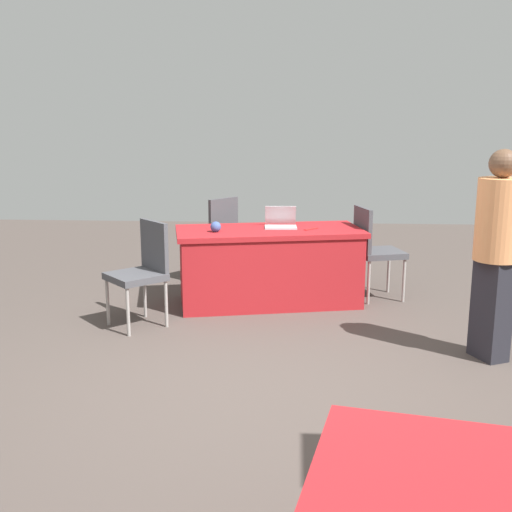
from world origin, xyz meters
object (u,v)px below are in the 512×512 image
object	(u,v)px
table_foreground	(269,266)
person_attendee_standing	(497,246)
chair_tucked_right	(143,267)
yarn_ball	(216,227)
scissors_red	(311,229)
laptop_silver	(281,223)
chair_tucked_left	(374,247)
chair_aisle	(216,233)

from	to	relation	value
table_foreground	person_attendee_standing	bearing A→B (deg)	141.82
chair_tucked_right	person_attendee_standing	size ratio (longest dim) A/B	0.58
yarn_ball	scissors_red	world-z (taller)	yarn_ball
laptop_silver	scissors_red	world-z (taller)	laptop_silver
chair_tucked_left	yarn_ball	world-z (taller)	chair_tucked_left
person_attendee_standing	chair_tucked_left	bearing A→B (deg)	179.21
laptop_silver	scissors_red	xyz separation A→B (m)	(-0.31, 0.11, -0.04)
chair_tucked_right	chair_aisle	world-z (taller)	chair_aisle
chair_tucked_right	laptop_silver	distance (m)	1.52
chair_tucked_right	table_foreground	bearing A→B (deg)	-98.19
chair_tucked_right	scissors_red	xyz separation A→B (m)	(-1.51, -0.78, 0.23)
table_foreground	scissors_red	xyz separation A→B (m)	(-0.42, -0.01, 0.38)
scissors_red	chair_aisle	bearing A→B (deg)	-85.14
table_foreground	yarn_ball	bearing A→B (deg)	21.92
scissors_red	person_attendee_standing	bearing A→B (deg)	86.14
chair_tucked_left	chair_tucked_right	distance (m)	2.38
table_foreground	yarn_ball	size ratio (longest dim) A/B	19.09
laptop_silver	chair_tucked_right	bearing A→B (deg)	33.38
table_foreground	chair_tucked_right	size ratio (longest dim) A/B	2.09
chair_aisle	scissors_red	bearing A→B (deg)	-87.70
chair_tucked_left	table_foreground	bearing A→B (deg)	-94.08
chair_aisle	scissors_red	xyz separation A→B (m)	(-1.06, 0.80, 0.20)
chair_aisle	scissors_red	distance (m)	1.34
chair_aisle	yarn_ball	distance (m)	1.05
chair_tucked_right	yarn_ball	bearing A→B (deg)	-89.34
yarn_ball	scissors_red	bearing A→B (deg)	-167.09
scissors_red	chair_tucked_left	bearing A→B (deg)	149.96
chair_tucked_right	person_attendee_standing	bearing A→B (deg)	-145.64
table_foreground	yarn_ball	distance (m)	0.70
chair_tucked_right	yarn_ball	world-z (taller)	chair_tucked_right
chair_tucked_right	person_attendee_standing	distance (m)	2.97
chair_tucked_right	chair_aisle	size ratio (longest dim) A/B	0.97
chair_aisle	scissors_red	size ratio (longest dim) A/B	5.40
yarn_ball	scissors_red	xyz separation A→B (m)	(-0.92, -0.21, -0.05)
table_foreground	laptop_silver	size ratio (longest dim) A/B	5.94
chair_aisle	laptop_silver	xyz separation A→B (m)	(-0.75, 0.69, 0.24)
chair_aisle	yarn_ball	size ratio (longest dim) A/B	9.44
yarn_ball	laptop_silver	bearing A→B (deg)	-152.75
person_attendee_standing	scissors_red	world-z (taller)	person_attendee_standing
chair_tucked_right	person_attendee_standing	xyz separation A→B (m)	(-2.88, 0.63, 0.36)
chair_tucked_left	laptop_silver	bearing A→B (deg)	-99.46
table_foreground	laptop_silver	bearing A→B (deg)	-134.04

